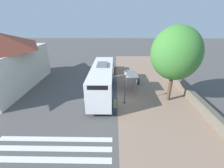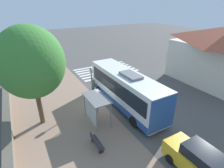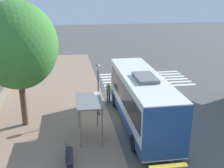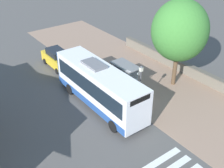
{
  "view_description": "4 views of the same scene",
  "coord_description": "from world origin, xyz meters",
  "views": [
    {
      "loc": [
        0.37,
        15.68,
        8.78
      ],
      "look_at": [
        0.63,
        0.57,
        2.15
      ],
      "focal_mm": 24.0,
      "sensor_mm": 36.0,
      "label": 1
    },
    {
      "loc": [
        -6.82,
        -13.73,
        9.58
      ],
      "look_at": [
        1.39,
        0.74,
        1.8
      ],
      "focal_mm": 28.0,
      "sensor_mm": 36.0,
      "label": 2
    },
    {
      "loc": [
        -2.82,
        -18.01,
        8.75
      ],
      "look_at": [
        0.29,
        1.43,
        2.21
      ],
      "focal_mm": 45.0,
      "sensor_mm": 36.0,
      "label": 3
    },
    {
      "loc": [
        13.03,
        15.59,
        14.1
      ],
      "look_at": [
        1.47,
        0.1,
        2.58
      ],
      "focal_mm": 45.0,
      "sensor_mm": 36.0,
      "label": 4
    }
  ],
  "objects": [
    {
      "name": "street_lamp_near",
      "position": [
        -0.79,
        1.0,
        2.33
      ],
      "size": [
        0.28,
        0.28,
        3.91
      ],
      "color": "#4C4C51",
      "rests_on": "ground"
    },
    {
      "name": "shade_tree",
      "position": [
        -5.94,
        0.19,
        5.47
      ],
      "size": [
        5.08,
        5.08,
        8.28
      ],
      "color": "brown",
      "rests_on": "ground"
    },
    {
      "name": "ground_plane",
      "position": [
        0.0,
        0.0,
        0.0
      ],
      "size": [
        120.0,
        120.0,
        0.0
      ],
      "primitive_type": "plane",
      "color": "#514F4C",
      "rests_on": "ground"
    },
    {
      "name": "bench",
      "position": [
        -3.07,
        -4.85,
        0.48
      ],
      "size": [
        0.4,
        1.68,
        0.88
      ],
      "color": "#333338",
      "rests_on": "ground"
    },
    {
      "name": "stone_wall",
      "position": [
        -8.55,
        0.0,
        0.57
      ],
      "size": [
        0.6,
        20.0,
        1.13
      ],
      "color": "#6B6356",
      "rests_on": "ground"
    },
    {
      "name": "pedestrian",
      "position": [
        0.28,
        3.25,
        1.0
      ],
      "size": [
        0.34,
        0.23,
        1.7
      ],
      "color": "#2D3347",
      "rests_on": "ground"
    },
    {
      "name": "parked_car_behind_bus",
      "position": [
        1.37,
        -9.93,
        0.96
      ],
      "size": [
        1.87,
        4.49,
        1.97
      ],
      "color": "gold",
      "rests_on": "ground"
    },
    {
      "name": "bus_shelter",
      "position": [
        -1.85,
        -2.12,
        2.01
      ],
      "size": [
        1.57,
        2.84,
        2.44
      ],
      "color": "slate",
      "rests_on": "ground"
    },
    {
      "name": "bus",
      "position": [
        1.85,
        -1.17,
        1.94
      ],
      "size": [
        2.62,
        10.08,
        3.76
      ],
      "color": "white",
      "rests_on": "ground"
    },
    {
      "name": "sidewalk_plaza",
      "position": [
        -4.5,
        0.0,
        0.01
      ],
      "size": [
        9.0,
        44.0,
        0.02
      ],
      "color": "#937560",
      "rests_on": "ground"
    }
  ]
}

